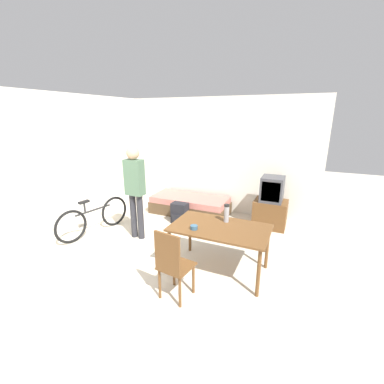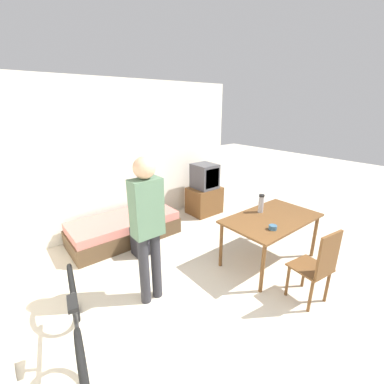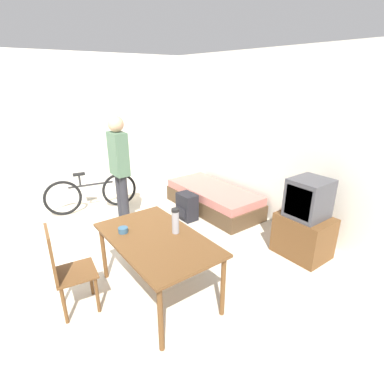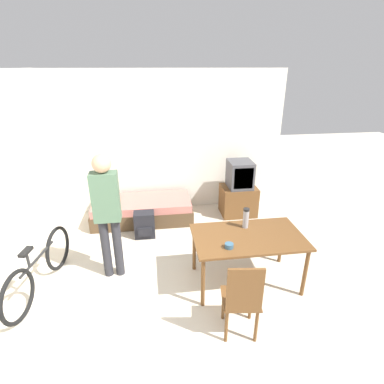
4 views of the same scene
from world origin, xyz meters
The scene contains 11 objects.
ground_plane centered at (0.00, 0.00, 0.00)m, with size 20.00×20.00×0.00m, color beige.
wall_back centered at (0.00, 3.78, 1.35)m, with size 5.13×0.06×2.70m.
daybed centered at (-0.25, 3.25, 0.21)m, with size 1.85×0.84×0.42m.
tv centered at (1.62, 3.25, 0.48)m, with size 0.67×0.53×1.09m.
dining_table centered at (1.15, 1.26, 0.65)m, with size 1.42×0.84×0.72m.
wooden_chair centered at (0.82, 0.39, 0.53)m, with size 0.44×0.44×0.97m.
bicycle centered at (-1.53, 1.47, 0.33)m, with size 0.36×1.59×0.73m.
person_standing centered at (-0.63, 1.67, 1.04)m, with size 0.34×0.24×1.77m.
thermos_flask centered at (1.18, 1.48, 0.88)m, with size 0.08×0.08×0.28m.
mate_bowl centered at (0.84, 1.03, 0.75)m, with size 0.11×0.11×0.06m.
backpack centered at (-0.21, 2.63, 0.23)m, with size 0.35×0.27×0.46m.
Camera 2 is at (-1.87, -0.65, 2.27)m, focal length 24.00 mm.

